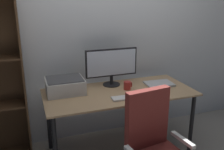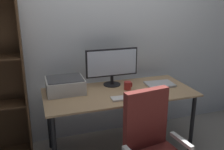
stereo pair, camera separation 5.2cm
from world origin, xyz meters
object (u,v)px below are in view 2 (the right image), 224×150
Objects in this scene: desk at (119,98)px; mouse at (146,95)px; coffee_mug at (127,86)px; printer at (65,85)px; monitor at (112,64)px; keyboard at (125,98)px; laptop at (160,84)px.

mouse reaches higher than desk.
printer reaches higher than coffee_mug.
monitor is (-0.01, 0.23, 0.33)m from desk.
keyboard is 3.02× the size of mouse.
laptop reaches higher than desk.
keyboard is (-0.01, -0.21, 0.09)m from desk.
desk is 16.97× the size of mouse.
monitor is 6.39× the size of coffee_mug.
printer is at bearing 147.94° from keyboard.
mouse is 0.27m from coffee_mug.
coffee_mug is at bearing 114.50° from mouse.
monitor is 6.35× the size of mouse.
desk is 0.17m from coffee_mug.
mouse is (0.22, -0.01, 0.01)m from keyboard.
monitor reaches higher than desk.
desk is 17.07× the size of coffee_mug.
coffee_mug is 0.30× the size of laptop.
coffee_mug is at bearing -173.42° from laptop.
keyboard is 3.04× the size of coffee_mug.
coffee_mug is 0.42m from laptop.
desk is at bearing 135.68° from mouse.
keyboard is 0.67m from printer.
desk is 2.67× the size of monitor.
monitor reaches higher than laptop.
desk is 5.09× the size of laptop.
keyboard is 0.72× the size of printer.
keyboard is 0.59m from laptop.
mouse is at bearing -62.86° from monitor.
printer is (-0.55, 0.38, 0.07)m from keyboard.
keyboard is 0.22m from mouse.
coffee_mug is 0.68m from printer.
keyboard is at bearing -89.89° from monitor.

